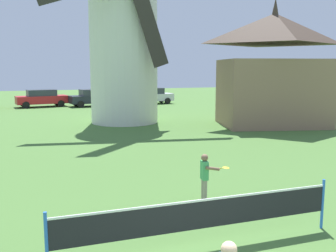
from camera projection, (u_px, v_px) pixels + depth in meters
windmill at (123, 25)px, 23.84m from camera, size 10.62×4.99×14.11m
tennis_net at (202, 214)px, 7.30m from camera, size 5.78×0.06×1.10m
player_far at (205, 174)px, 10.02m from camera, size 0.71×0.56×1.24m
parked_car_red at (42, 98)px, 34.57m from camera, size 4.67×2.45×1.56m
parked_car_black at (94, 97)px, 35.25m from camera, size 4.72×2.45×1.56m
parked_car_silver at (150, 96)px, 37.54m from camera, size 4.55×2.12×1.56m
chapel at (273, 72)px, 22.98m from camera, size 7.21×5.98×7.60m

